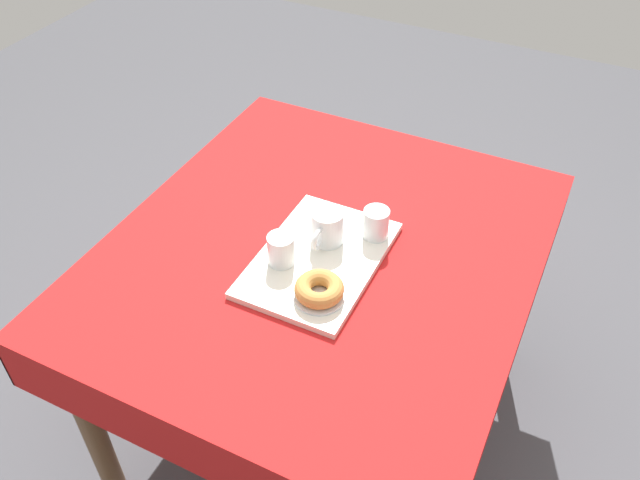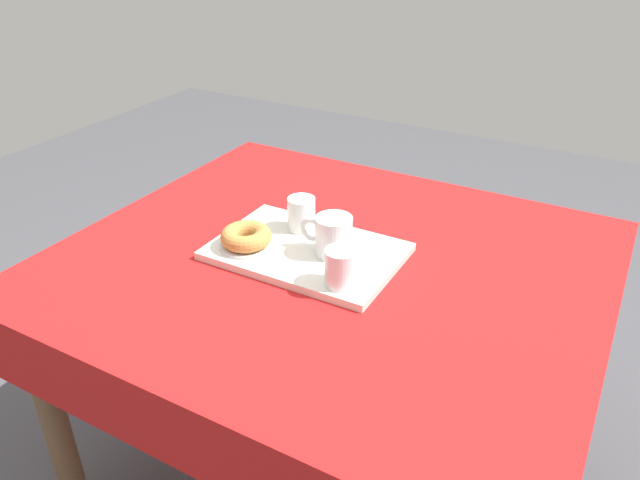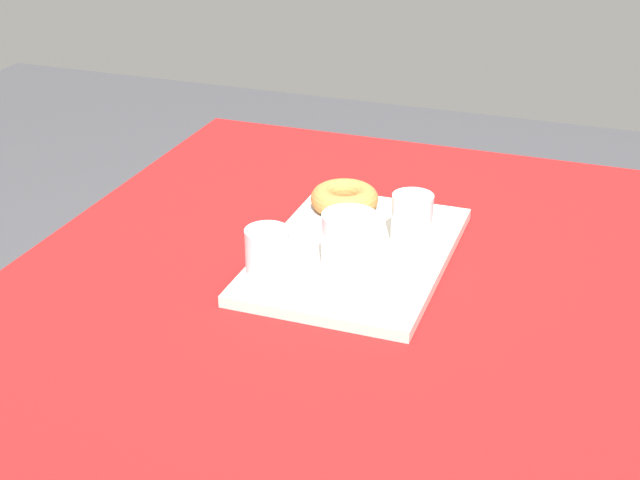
% 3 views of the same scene
% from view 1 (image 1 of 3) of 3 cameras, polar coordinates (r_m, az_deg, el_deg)
% --- Properties ---
extents(ground_plane, '(6.00, 6.00, 0.00)m').
position_cam_1_polar(ground_plane, '(2.27, 0.13, -14.25)').
color(ground_plane, '#47474C').
extents(dining_table, '(1.22, 1.08, 0.72)m').
position_cam_1_polar(dining_table, '(1.79, 0.17, -2.89)').
color(dining_table, red).
rests_on(dining_table, ground).
extents(serving_tray, '(0.43, 0.29, 0.02)m').
position_cam_1_polar(serving_tray, '(1.67, -0.10, -1.68)').
color(serving_tray, silver).
rests_on(serving_tray, dining_table).
extents(tea_mug_left, '(0.13, 0.08, 0.09)m').
position_cam_1_polar(tea_mug_left, '(1.69, 0.62, 1.06)').
color(tea_mug_left, white).
rests_on(tea_mug_left, serving_tray).
extents(water_glass_near, '(0.07, 0.07, 0.08)m').
position_cam_1_polar(water_glass_near, '(1.63, -3.39, -0.94)').
color(water_glass_near, white).
rests_on(water_glass_near, serving_tray).
extents(water_glass_far, '(0.07, 0.07, 0.08)m').
position_cam_1_polar(water_glass_far, '(1.71, 4.86, 1.37)').
color(water_glass_far, white).
rests_on(water_glass_far, serving_tray).
extents(donut_plate_left, '(0.12, 0.12, 0.01)m').
position_cam_1_polar(donut_plate_left, '(1.57, -0.06, -4.85)').
color(donut_plate_left, silver).
rests_on(donut_plate_left, serving_tray).
extents(sugar_donut_left, '(0.12, 0.12, 0.04)m').
position_cam_1_polar(sugar_donut_left, '(1.55, -0.06, -4.25)').
color(sugar_donut_left, '#BC7F3D').
rests_on(sugar_donut_left, donut_plate_left).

